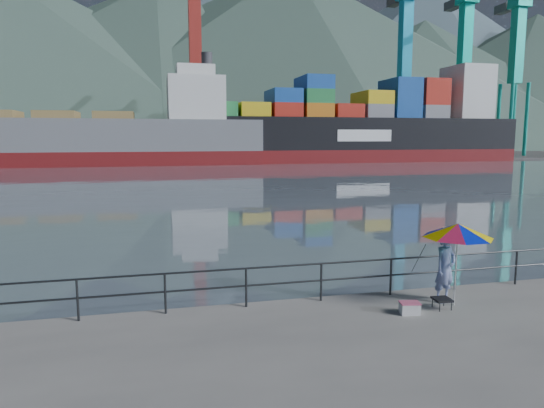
{
  "coord_description": "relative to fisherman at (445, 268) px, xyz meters",
  "views": [
    {
      "loc": [
        -3.16,
        -9.94,
        4.28
      ],
      "look_at": [
        0.72,
        6.0,
        2.0
      ],
      "focal_mm": 32.0,
      "sensor_mm": 36.0,
      "label": 1
    }
  ],
  "objects": [
    {
      "name": "far_dock",
      "position": [
        5.9,
        92.14,
        -0.91
      ],
      "size": [
        200.0,
        40.0,
        0.4
      ],
      "primitive_type": "cube",
      "color": "#514F4C",
      "rests_on": "ground"
    },
    {
      "name": "container_ship",
      "position": [
        30.02,
        72.7,
        4.91
      ],
      "size": [
        61.17,
        10.19,
        18.1
      ],
      "color": "maroon",
      "rests_on": "ground"
    },
    {
      "name": "folding_stool",
      "position": [
        -0.36,
        -0.47,
        -0.77
      ],
      "size": [
        0.44,
        0.44,
        0.27
      ],
      "color": "black",
      "rests_on": "ground"
    },
    {
      "name": "guardrail",
      "position": [
        -4.1,
        0.84,
        -0.39
      ],
      "size": [
        22.0,
        0.06,
        1.03
      ],
      "color": "#2D3033",
      "rests_on": "ground"
    },
    {
      "name": "container_stacks",
      "position": [
        29.93,
        92.95,
        2.44
      ],
      "size": [
        58.0,
        8.4,
        7.8
      ],
      "color": "red",
      "rests_on": "ground"
    },
    {
      "name": "port_cranes",
      "position": [
        26.9,
        83.14,
        15.09
      ],
      "size": [
        116.0,
        28.0,
        38.4
      ],
      "color": "#B22E27",
      "rests_on": "ground"
    },
    {
      "name": "fishing_rod",
      "position": [
        -0.18,
        1.03,
        -0.91
      ],
      "size": [
        0.6,
        1.64,
        1.22
      ],
      "primitive_type": "cylinder",
      "rotation": [
        0.96,
        0.0,
        -0.34
      ],
      "color": "black",
      "rests_on": "ground"
    },
    {
      "name": "cooler_bag",
      "position": [
        -1.32,
        -0.6,
        -0.78
      ],
      "size": [
        0.51,
        0.38,
        0.26
      ],
      "primitive_type": "cube",
      "rotation": [
        0.0,
        0.0,
        -0.19
      ],
      "color": "silver",
      "rests_on": "ground"
    },
    {
      "name": "fisherman",
      "position": [
        0.0,
        0.0,
        0.0
      ],
      "size": [
        0.77,
        0.62,
        1.82
      ],
      "primitive_type": "imported",
      "rotation": [
        0.0,
        0.0,
        0.31
      ],
      "color": "navy",
      "rests_on": "ground"
    },
    {
      "name": "beach_umbrella",
      "position": [
        0.1,
        -0.3,
        1.03
      ],
      "size": [
        2.29,
        2.29,
        2.13
      ],
      "color": "white",
      "rests_on": "ground"
    },
    {
      "name": "harbor_water",
      "position": [
        -4.1,
        129.14,
        -0.91
      ],
      "size": [
        500.0,
        280.0,
        0.0
      ],
      "primitive_type": "cube",
      "color": "slate",
      "rests_on": "ground"
    },
    {
      "name": "mountains",
      "position": [
        34.72,
        206.88,
        34.64
      ],
      "size": [
        600.0,
        332.8,
        80.0
      ],
      "color": "#385147",
      "rests_on": "ground"
    },
    {
      "name": "bulk_carrier",
      "position": [
        -16.58,
        71.48,
        3.13
      ],
      "size": [
        57.36,
        9.93,
        14.5
      ],
      "color": "maroon",
      "rests_on": "ground"
    }
  ]
}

